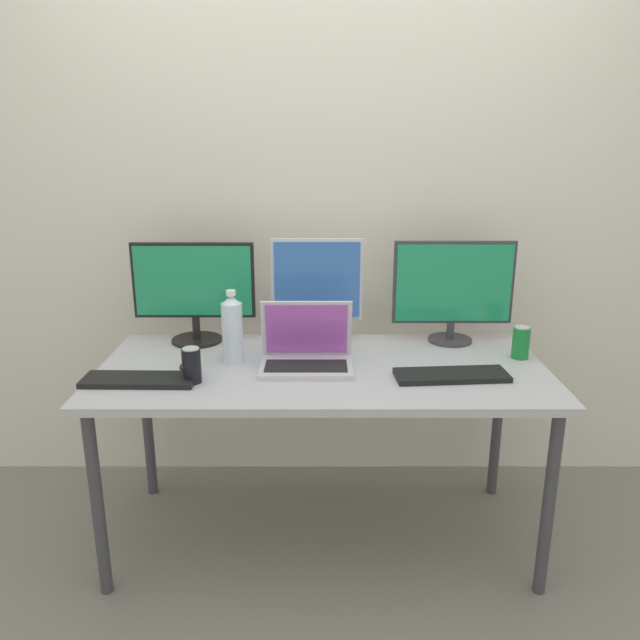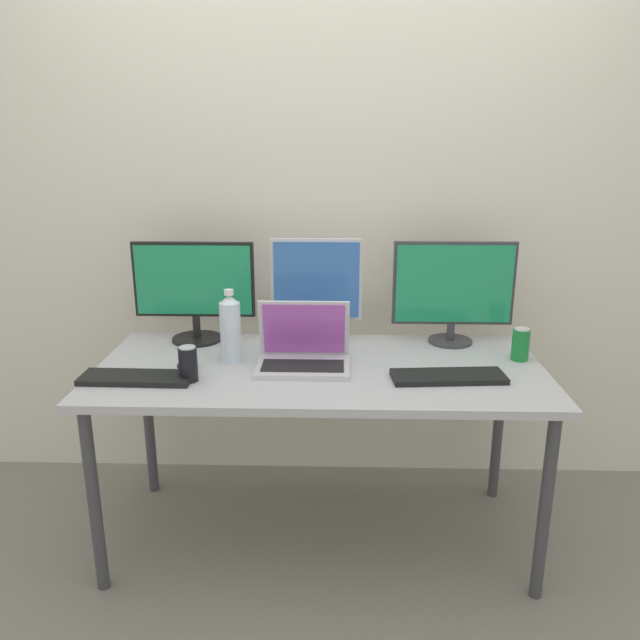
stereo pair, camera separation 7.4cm
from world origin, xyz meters
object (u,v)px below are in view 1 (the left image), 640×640
monitor_left (191,289)px  laptop_silver (304,352)px  monitor_right (450,288)px  keyboard_aux (449,375)px  soda_can_by_laptop (189,366)px  water_bottle (229,329)px  keyboard_main (136,380)px  work_desk (320,381)px  monitor_center (314,289)px  mouse_by_keyboard (187,366)px  soda_can_near_keyboard (518,342)px

monitor_left → laptop_silver: bearing=-32.3°
monitor_right → keyboard_aux: (-0.08, -0.41, -0.22)m
keyboard_aux → soda_can_by_laptop: soda_can_by_laptop is taller
keyboard_aux → water_bottle: bearing=163.8°
soda_can_by_laptop → water_bottle: bearing=60.3°
keyboard_main → keyboard_aux: 1.10m
work_desk → soda_can_by_laptop: (-0.46, -0.16, 0.12)m
monitor_center → monitor_right: bearing=1.9°
mouse_by_keyboard → soda_can_near_keyboard: 1.26m
monitor_left → monitor_center: (0.50, -0.02, 0.00)m
water_bottle → monitor_center: bearing=35.2°
keyboard_aux → monitor_right: bearing=74.9°
keyboard_main → work_desk: bearing=15.2°
laptop_silver → keyboard_main: bearing=-164.9°
work_desk → keyboard_main: (-0.64, -0.16, 0.07)m
keyboard_main → soda_can_near_keyboard: soda_can_near_keyboard is taller
monitor_right → mouse_by_keyboard: size_ratio=5.41×
work_desk → soda_can_near_keyboard: (0.77, 0.09, 0.12)m
monitor_center → monitor_right: size_ratio=0.88×
work_desk → water_bottle: bearing=172.1°
monitor_left → water_bottle: size_ratio=1.77×
monitor_center → laptop_silver: monitor_center is taller
monitor_left → laptop_silver: (0.46, -0.29, -0.17)m
water_bottle → soda_can_by_laptop: (-0.12, -0.21, -0.07)m
water_bottle → soda_can_near_keyboard: size_ratio=2.23×
laptop_silver → keyboard_aux: (0.52, -0.11, -0.05)m
water_bottle → keyboard_main: bearing=-145.4°
monitor_center → soda_can_near_keyboard: monitor_center is taller
monitor_center → monitor_left: bearing=178.0°
monitor_right → laptop_silver: monitor_right is taller
work_desk → monitor_left: bearing=151.2°
monitor_right → laptop_silver: size_ratio=1.44×
work_desk → soda_can_by_laptop: soda_can_by_laptop is taller
mouse_by_keyboard → soda_can_by_laptop: 0.12m
work_desk → water_bottle: (-0.34, 0.05, 0.19)m
laptop_silver → monitor_right: bearing=26.3°
work_desk → keyboard_aux: size_ratio=4.18×
mouse_by_keyboard → soda_can_by_laptop: bearing=-52.2°
soda_can_near_keyboard → keyboard_main: bearing=-169.9°
monitor_center → keyboard_main: bearing=-145.1°
monitor_center → laptop_silver: 0.33m
monitor_center → soda_can_by_laptop: monitor_center is taller
monitor_center → soda_can_near_keyboard: 0.83m
keyboard_aux → water_bottle: (-0.80, 0.17, 0.12)m
laptop_silver → soda_can_by_laptop: bearing=-158.9°
mouse_by_keyboard → work_desk: bearing=27.4°
monitor_center → soda_can_by_laptop: bearing=-135.4°
keyboard_main → monitor_left: bearing=76.6°
keyboard_aux → soda_can_by_laptop: 0.92m
water_bottle → soda_can_near_keyboard: (1.11, 0.04, -0.07)m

